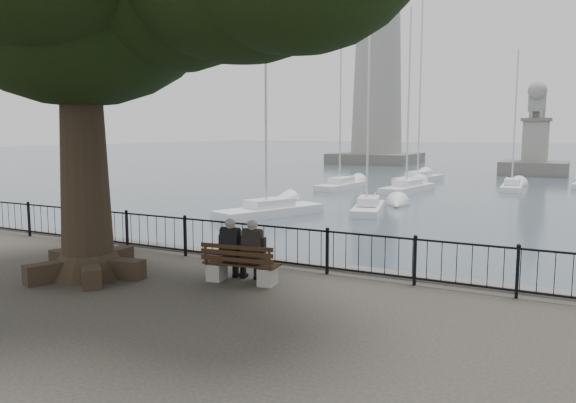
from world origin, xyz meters
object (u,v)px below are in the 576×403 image
Objects in this scene: lighthouse at (378,59)px; lion_monument at (535,152)px; person_left at (233,252)px; bench at (241,269)px; person_right at (255,254)px.

lion_monument is (20.00, -12.07, -11.18)m from lighthouse.
person_left is 0.04× the size of lighthouse.
bench is 49.04m from lion_monument.
person_left is 48.98m from lion_monument.
bench is 0.41m from person_left.
lion_monument is (2.05, 48.85, 0.59)m from person_right.
lighthouse is at bearing 148.89° from lion_monument.
bench is at bearing -92.72° from lion_monument.
person_right is at bearing 7.30° from person_left.
person_left is at bearing 164.20° from bench.
lighthouse is 25.90m from lion_monument.
lighthouse is 3.57× the size of lion_monument.
lion_monument reaches higher than person_right.
person_right is 48.89m from lion_monument.
bench is at bearing -154.33° from person_right.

